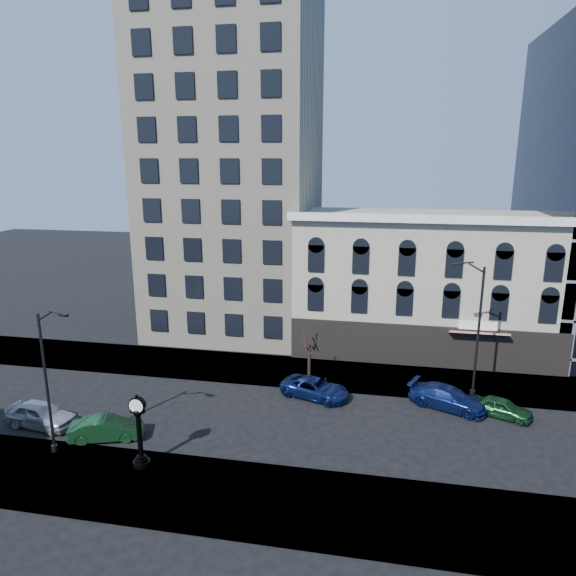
% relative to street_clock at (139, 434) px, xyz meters
% --- Properties ---
extents(ground, '(160.00, 160.00, 0.00)m').
position_rel_street_clock_xyz_m(ground, '(4.33, 6.42, -2.06)').
color(ground, black).
rests_on(ground, ground).
extents(sidewalk_far, '(160.00, 6.00, 0.12)m').
position_rel_street_clock_xyz_m(sidewalk_far, '(4.33, 14.42, -2.00)').
color(sidewalk_far, gray).
rests_on(sidewalk_far, ground).
extents(sidewalk_near, '(160.00, 6.00, 0.12)m').
position_rel_street_clock_xyz_m(sidewalk_near, '(4.33, -1.58, -2.00)').
color(sidewalk_near, gray).
rests_on(sidewalk_near, ground).
extents(cream_tower, '(15.90, 15.40, 42.50)m').
position_rel_street_clock_xyz_m(cream_tower, '(-1.78, 25.30, 17.26)').
color(cream_tower, beige).
rests_on(cream_tower, ground).
extents(victorian_row, '(22.60, 11.19, 12.50)m').
position_rel_street_clock_xyz_m(victorian_row, '(16.33, 22.31, 3.94)').
color(victorian_row, '#A6A188').
rests_on(victorian_row, ground).
extents(street_clock, '(0.97, 0.97, 4.28)m').
position_rel_street_clock_xyz_m(street_clock, '(0.00, 0.00, 0.00)').
color(street_clock, black).
rests_on(street_clock, sidewalk_near).
extents(street_lamp_near, '(2.27, 0.75, 8.89)m').
position_rel_street_clock_xyz_m(street_lamp_near, '(-4.99, 0.21, 4.78)').
color(street_lamp_near, black).
rests_on(street_lamp_near, sidewalk_near).
extents(street_lamp_far, '(2.57, 0.78, 10.03)m').
position_rel_street_clock_xyz_m(street_lamp_far, '(18.74, 12.28, 5.63)').
color(street_lamp_far, black).
rests_on(street_lamp_far, sidewalk_far).
extents(bare_tree_far, '(2.75, 2.75, 4.72)m').
position_rel_street_clock_xyz_m(bare_tree_far, '(7.54, 12.69, 1.62)').
color(bare_tree_far, black).
rests_on(bare_tree_far, sidewalk_far).
extents(car_near_a, '(4.96, 2.55, 1.62)m').
position_rel_street_clock_xyz_m(car_near_a, '(-8.38, 3.02, -1.25)').
color(car_near_a, '#A5A8AD').
rests_on(car_near_a, ground).
extents(car_near_b, '(4.62, 2.84, 1.44)m').
position_rel_street_clock_xyz_m(car_near_b, '(-3.42, 2.32, -1.34)').
color(car_near_b, '#143F1E').
rests_on(car_near_b, ground).
extents(car_far_a, '(5.43, 3.74, 1.38)m').
position_rel_street_clock_xyz_m(car_far_a, '(8.33, 10.32, -1.37)').
color(car_far_a, '#0C194C').
rests_on(car_far_a, ground).
extents(car_far_b, '(5.70, 4.06, 1.53)m').
position_rel_street_clock_xyz_m(car_far_b, '(17.51, 10.40, -1.29)').
color(car_far_b, '#0C194C').
rests_on(car_far_b, ground).
extents(car_far_c, '(4.09, 2.94, 1.29)m').
position_rel_street_clock_xyz_m(car_far_c, '(20.91, 9.79, -1.41)').
color(car_far_c, '#143F1E').
rests_on(car_far_c, ground).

